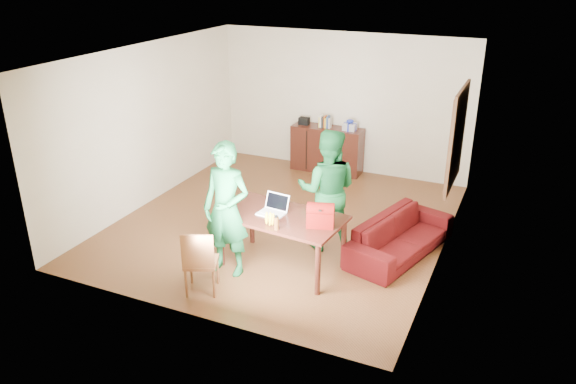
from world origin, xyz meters
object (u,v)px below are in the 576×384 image
at_px(person_near, 227,210).
at_px(sofa, 400,236).
at_px(chair, 202,273).
at_px(laptop, 271,211).
at_px(bottle, 276,223).
at_px(table, 282,222).
at_px(person_far, 328,190).
at_px(red_bag, 320,217).

distance_m(person_near, sofa, 2.55).
xyz_separation_m(chair, laptop, (0.52, 0.97, 0.56)).
height_order(chair, bottle, bottle).
height_order(chair, laptop, laptop).
distance_m(table, person_far, 0.90).
distance_m(bottle, red_bag, 0.57).
bearing_deg(person_far, sofa, 177.19).
bearing_deg(red_bag, sofa, 37.16).
distance_m(chair, person_far, 2.16).
distance_m(person_near, person_far, 1.54).
bearing_deg(person_near, sofa, 36.42).
relative_size(table, laptop, 4.58).
bearing_deg(red_bag, person_far, 88.22).
bearing_deg(laptop, red_bag, 2.15).
bearing_deg(bottle, laptop, 124.35).
xyz_separation_m(table, chair, (-0.67, -0.99, -0.42)).
height_order(chair, person_near, person_near).
xyz_separation_m(bottle, red_bag, (0.48, 0.32, 0.03)).
xyz_separation_m(table, red_bag, (0.58, -0.09, 0.23)).
relative_size(person_near, sofa, 0.97).
height_order(table, chair, chair).
bearing_deg(bottle, table, 105.02).
bearing_deg(sofa, red_bag, 160.21).
height_order(bottle, red_bag, red_bag).
bearing_deg(table, sofa, 41.94).
height_order(person_near, bottle, person_near).
bearing_deg(table, red_bag, -2.57).
xyz_separation_m(chair, person_far, (1.02, 1.79, 0.64)).
xyz_separation_m(chair, bottle, (0.78, 0.59, 0.61)).
distance_m(person_far, red_bag, 0.91).
bearing_deg(chair, sofa, 21.84).
height_order(person_far, red_bag, person_far).
relative_size(chair, person_near, 0.49).
height_order(person_near, red_bag, person_near).
bearing_deg(red_bag, table, 155.19).
bearing_deg(table, person_far, 71.89).
relative_size(table, person_far, 0.97).
xyz_separation_m(person_near, person_far, (0.97, 1.20, -0.02)).
relative_size(table, chair, 1.95).
distance_m(laptop, red_bag, 0.74).
bearing_deg(person_far, person_near, 36.13).
bearing_deg(sofa, laptop, 140.73).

